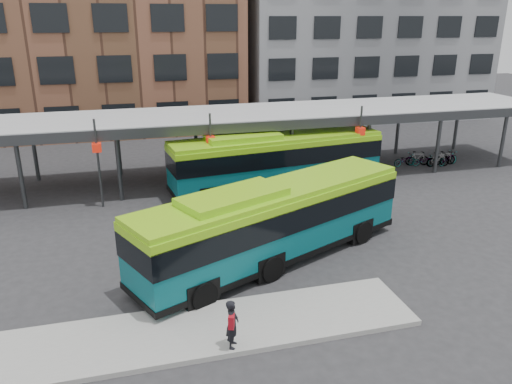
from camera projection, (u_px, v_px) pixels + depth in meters
name	position (u px, v px, depth m)	size (l,w,h in m)	color
ground	(327.00, 269.00, 20.40)	(120.00, 120.00, 0.00)	#28282B
boarding_island	(207.00, 330.00, 16.29)	(14.00, 3.00, 0.18)	gray
canopy	(248.00, 116.00, 30.79)	(40.00, 6.53, 4.80)	#999B9E
building_brick	(84.00, 1.00, 43.41)	(26.00, 14.00, 22.00)	brown
building_grey	(356.00, 13.00, 50.09)	(24.00, 14.00, 20.00)	slate
bus_front	(273.00, 220.00, 20.53)	(12.61, 7.63, 3.48)	#085259
bus_rear	(276.00, 159.00, 29.25)	(12.88, 4.18, 3.49)	#085259
pedestrian	(232.00, 324.00, 15.06)	(0.56, 0.68, 1.59)	black
bike_rack	(430.00, 159.00, 34.21)	(4.85, 1.52, 1.02)	slate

